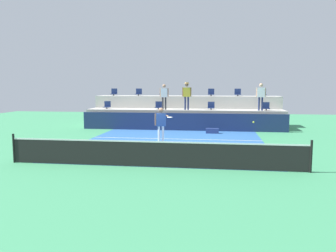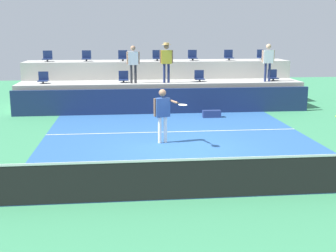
{
  "view_description": "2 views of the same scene",
  "coord_description": "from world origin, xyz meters",
  "px_view_note": "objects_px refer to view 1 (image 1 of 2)",
  "views": [
    {
      "loc": [
        2.15,
        -15.44,
        2.8
      ],
      "look_at": [
        0.21,
        -1.85,
        1.2
      ],
      "focal_mm": 36.62,
      "sensor_mm": 36.0,
      "label": 1
    },
    {
      "loc": [
        -1.8,
        -12.78,
        3.57
      ],
      "look_at": [
        -0.64,
        -1.77,
        1.14
      ],
      "focal_mm": 46.71,
      "sensor_mm": 36.0,
      "label": 2
    }
  ],
  "objects_px": {
    "stadium_chair_lower_left": "(159,106)",
    "stadium_chair_upper_far_left": "(114,93)",
    "equipment_bag": "(212,131)",
    "stadium_chair_upper_mid_right": "(211,93)",
    "stadium_chair_upper_right": "(238,93)",
    "stadium_chair_lower_right": "(211,106)",
    "stadium_chair_upper_center": "(186,93)",
    "spectator_leaning_on_rail": "(261,94)",
    "tennis_ball": "(254,122)",
    "spectator_in_grey": "(164,94)",
    "spectator_with_hat": "(187,93)",
    "stadium_chair_upper_left": "(139,93)",
    "stadium_chair_upper_far_right": "(263,93)",
    "stadium_chair_lower_far_left": "(107,106)",
    "stadium_chair_upper_mid_left": "(163,93)",
    "tennis_player": "(161,122)",
    "stadium_chair_lower_far_right": "(266,107)"
  },
  "relations": [
    {
      "from": "stadium_chair_lower_left",
      "to": "stadium_chair_upper_far_left",
      "type": "relative_size",
      "value": 1.0
    },
    {
      "from": "stadium_chair_upper_far_left",
      "to": "equipment_bag",
      "type": "relative_size",
      "value": 0.68
    },
    {
      "from": "stadium_chair_upper_mid_right",
      "to": "stadium_chair_upper_right",
      "type": "xyz_separation_m",
      "value": [
        1.85,
        0.0,
        0.0
      ]
    },
    {
      "from": "stadium_chair_lower_right",
      "to": "stadium_chair_upper_center",
      "type": "distance_m",
      "value": 2.7
    },
    {
      "from": "stadium_chair_upper_center",
      "to": "spectator_leaning_on_rail",
      "type": "relative_size",
      "value": 0.3
    },
    {
      "from": "spectator_leaning_on_rail",
      "to": "tennis_ball",
      "type": "relative_size",
      "value": 25.36
    },
    {
      "from": "stadium_chair_upper_center",
      "to": "spectator_leaning_on_rail",
      "type": "bearing_deg",
      "value": -23.86
    },
    {
      "from": "spectator_leaning_on_rail",
      "to": "equipment_bag",
      "type": "distance_m",
      "value": 4.16
    },
    {
      "from": "spectator_in_grey",
      "to": "spectator_with_hat",
      "type": "bearing_deg",
      "value": 0.0
    },
    {
      "from": "stadium_chair_upper_left",
      "to": "spectator_leaning_on_rail",
      "type": "xyz_separation_m",
      "value": [
        8.4,
        -2.18,
        -0.02
      ]
    },
    {
      "from": "tennis_ball",
      "to": "stadium_chair_lower_left",
      "type": "bearing_deg",
      "value": 117.91
    },
    {
      "from": "stadium_chair_upper_far_right",
      "to": "tennis_ball",
      "type": "bearing_deg",
      "value": -98.76
    },
    {
      "from": "stadium_chair_upper_left",
      "to": "spectator_with_hat",
      "type": "distance_m",
      "value": 4.3
    },
    {
      "from": "stadium_chair_lower_far_left",
      "to": "stadium_chair_upper_center",
      "type": "xyz_separation_m",
      "value": [
        5.27,
        1.8,
        0.85
      ]
    },
    {
      "from": "stadium_chair_upper_far_right",
      "to": "spectator_with_hat",
      "type": "bearing_deg",
      "value": -156.8
    },
    {
      "from": "stadium_chair_upper_mid_left",
      "to": "spectator_in_grey",
      "type": "relative_size",
      "value": 0.31
    },
    {
      "from": "stadium_chair_upper_center",
      "to": "spectator_in_grey",
      "type": "relative_size",
      "value": 0.31
    },
    {
      "from": "stadium_chair_lower_left",
      "to": "stadium_chair_lower_right",
      "type": "distance_m",
      "value": 3.51
    },
    {
      "from": "stadium_chair_upper_far_left",
      "to": "tennis_player",
      "type": "xyz_separation_m",
      "value": [
        4.85,
        -8.16,
        -1.23
      ]
    },
    {
      "from": "spectator_with_hat",
      "to": "stadium_chair_upper_right",
      "type": "bearing_deg",
      "value": 32.83
    },
    {
      "from": "tennis_ball",
      "to": "stadium_chair_upper_left",
      "type": "bearing_deg",
      "value": 120.96
    },
    {
      "from": "spectator_leaning_on_rail",
      "to": "tennis_ball",
      "type": "distance_m",
      "value": 9.62
    },
    {
      "from": "equipment_bag",
      "to": "stadium_chair_upper_right",
      "type": "bearing_deg",
      "value": 67.89
    },
    {
      "from": "equipment_bag",
      "to": "stadium_chair_upper_mid_right",
      "type": "bearing_deg",
      "value": 92.37
    },
    {
      "from": "stadium_chair_upper_mid_right",
      "to": "stadium_chair_upper_right",
      "type": "distance_m",
      "value": 1.85
    },
    {
      "from": "stadium_chair_upper_mid_left",
      "to": "spectator_in_grey",
      "type": "height_order",
      "value": "spectator_in_grey"
    },
    {
      "from": "stadium_chair_lower_far_right",
      "to": "equipment_bag",
      "type": "xyz_separation_m",
      "value": [
        -3.39,
        -2.33,
        -1.31
      ]
    },
    {
      "from": "tennis_player",
      "to": "spectator_leaning_on_rail",
      "type": "xyz_separation_m",
      "value": [
        5.41,
        5.98,
        1.21
      ]
    },
    {
      "from": "stadium_chair_lower_right",
      "to": "stadium_chair_upper_far_left",
      "type": "xyz_separation_m",
      "value": [
        -7.14,
        1.8,
        0.85
      ]
    },
    {
      "from": "stadium_chair_upper_mid_left",
      "to": "equipment_bag",
      "type": "xyz_separation_m",
      "value": [
        3.65,
        -4.13,
        -2.16
      ]
    },
    {
      "from": "stadium_chair_lower_far_right",
      "to": "stadium_chair_upper_mid_left",
      "type": "relative_size",
      "value": 1.0
    },
    {
      "from": "stadium_chair_upper_far_left",
      "to": "stadium_chair_upper_left",
      "type": "xyz_separation_m",
      "value": [
        1.86,
        0.0,
        0.0
      ]
    },
    {
      "from": "stadium_chair_upper_far_left",
      "to": "tennis_player",
      "type": "distance_m",
      "value": 9.57
    },
    {
      "from": "stadium_chair_lower_far_left",
      "to": "equipment_bag",
      "type": "bearing_deg",
      "value": -17.86
    },
    {
      "from": "tennis_ball",
      "to": "tennis_player",
      "type": "bearing_deg",
      "value": 138.83
    },
    {
      "from": "spectator_with_hat",
      "to": "stadium_chair_upper_left",
      "type": "bearing_deg",
      "value": 149.46
    },
    {
      "from": "stadium_chair_lower_far_left",
      "to": "spectator_leaning_on_rail",
      "type": "distance_m",
      "value": 10.25
    },
    {
      "from": "stadium_chair_upper_far_left",
      "to": "spectator_in_grey",
      "type": "height_order",
      "value": "spectator_in_grey"
    },
    {
      "from": "tennis_ball",
      "to": "spectator_in_grey",
      "type": "bearing_deg",
      "value": 116.78
    },
    {
      "from": "stadium_chair_upper_mid_right",
      "to": "stadium_chair_upper_far_right",
      "type": "distance_m",
      "value": 3.56
    },
    {
      "from": "stadium_chair_lower_right",
      "to": "stadium_chair_lower_far_right",
      "type": "xyz_separation_m",
      "value": [
        3.51,
        0.0,
        0.0
      ]
    },
    {
      "from": "stadium_chair_upper_right",
      "to": "stadium_chair_lower_left",
      "type": "bearing_deg",
      "value": -161.29
    },
    {
      "from": "stadium_chair_upper_mid_right",
      "to": "tennis_ball",
      "type": "distance_m",
      "value": 11.83
    },
    {
      "from": "stadium_chair_lower_far_right",
      "to": "spectator_with_hat",
      "type": "distance_m",
      "value": 5.19
    },
    {
      "from": "stadium_chair_upper_left",
      "to": "spectator_in_grey",
      "type": "height_order",
      "value": "spectator_in_grey"
    },
    {
      "from": "stadium_chair_lower_far_right",
      "to": "stadium_chair_upper_mid_left",
      "type": "bearing_deg",
      "value": 165.64
    },
    {
      "from": "stadium_chair_upper_left",
      "to": "tennis_ball",
      "type": "xyz_separation_m",
      "value": [
        7.0,
        -11.67,
        -0.83
      ]
    },
    {
      "from": "spectator_with_hat",
      "to": "spectator_leaning_on_rail",
      "type": "bearing_deg",
      "value": 0.0
    },
    {
      "from": "stadium_chair_upper_left",
      "to": "tennis_player",
      "type": "bearing_deg",
      "value": -69.88
    },
    {
      "from": "stadium_chair_upper_mid_right",
      "to": "tennis_player",
      "type": "bearing_deg",
      "value": -105.41
    }
  ]
}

